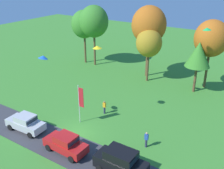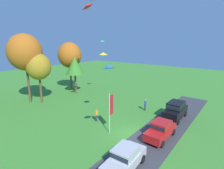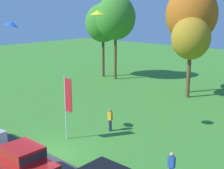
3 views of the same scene
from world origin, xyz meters
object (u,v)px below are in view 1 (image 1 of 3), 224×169
Objects in this scene: tree_left_of_center at (94,22)px; tree_far_left at (211,39)px; person_on_lawn at (146,139)px; kite_delta_high_right at (97,47)px; tree_lone_near at (149,25)px; tree_far_right at (198,55)px; kite_delta_low_drifter at (43,57)px; kite_delta_trailing_tail at (207,29)px; person_beside_suv at (104,107)px; flag_banner at (80,100)px; tree_center_back at (149,43)px; tree_right_of_center at (84,24)px; car_sedan_mid_row at (66,143)px; car_suv_far_end at (121,161)px; car_sedan_by_flagpole at (25,122)px.

tree_far_left is at bearing 2.06° from tree_left_of_center.
kite_delta_high_right is (-7.16, 1.98, 7.81)m from person_on_lawn.
tree_lone_near is 1.55× the size of tree_far_right.
kite_delta_trailing_tail is (13.11, 11.98, 2.28)m from kite_delta_low_drifter.
person_beside_suv is 17.98m from tree_far_left.
flag_banner is (-8.28, -15.41, -2.60)m from tree_far_right.
kite_delta_trailing_tail reaches higher than tree_far_left.
kite_delta_high_right is (0.28, -13.54, 2.61)m from tree_center_back.
kite_delta_high_right is (1.09, 1.91, 5.75)m from flag_banner.
tree_far_right is 7.56× the size of kite_delta_high_right.
flag_banner is at bearing -53.11° from tree_right_of_center.
kite_delta_high_right reaches higher than flag_banner.
tree_lone_near reaches higher than flag_banner.
tree_left_of_center is 2.31× the size of flag_banner.
kite_delta_low_drifter is (10.04, -19.33, 0.77)m from tree_right_of_center.
tree_lone_near is at bearing 116.04° from person_on_lawn.
person_on_lawn is at bearing -101.07° from kite_delta_trailing_tail.
tree_far_right is 7.49m from kite_delta_trailing_tail.
person_beside_suv is 0.18× the size of tree_right_of_center.
flag_banner is (-2.14, 4.98, 1.90)m from car_sedan_mid_row.
tree_lone_near is 12.00× the size of kite_delta_trailing_tail.
car_sedan_mid_row is 2.60× the size of person_on_lawn.
flag_banner reaches higher than person_beside_suv.
tree_lone_near reaches higher than tree_far_right.
tree_far_right is at bearing 59.44° from person_beside_suv.
tree_far_left is (1.13, 22.39, 6.10)m from car_suv_far_end.
person_on_lawn is (12.28, 4.49, -0.16)m from car_sedan_by_flagpole.
car_sedan_by_flagpole is at bearing -114.34° from kite_delta_low_drifter.
car_sedan_by_flagpole is 4.75× the size of kite_delta_trailing_tail.
flag_banner is 4.79× the size of kite_delta_high_right.
person_beside_suv is 20.84m from tree_right_of_center.
tree_center_back is (13.76, -1.80, -1.10)m from tree_right_of_center.
tree_center_back is 7.49m from tree_far_right.
tree_far_left is (13.18, 22.38, 6.35)m from car_sedan_by_flagpole.
tree_center_back is 0.82× the size of tree_far_left.
car_sedan_by_flagpole is 2.63× the size of person_on_lawn.
flag_banner is at bearing -117.19° from tree_far_left.
car_sedan_by_flagpole is at bearing -159.90° from person_on_lawn.
car_sedan_by_flagpole is 6.38m from flag_banner.
kite_delta_low_drifter is (1.12, 2.48, 6.91)m from car_sedan_by_flagpole.
car_sedan_mid_row is 4.70× the size of kite_delta_trailing_tail.
person_beside_suv is at bearing -45.21° from tree_right_of_center.
tree_right_of_center is 1.33× the size of tree_far_right.
tree_right_of_center is at bearing 112.23° from car_sedan_by_flagpole.
tree_lone_near is (12.72, 0.03, 1.19)m from tree_right_of_center.
car_sedan_mid_row is 8.21m from person_beside_suv.
kite_delta_trailing_tail is at bearing -30.60° from tree_center_back.
car_sedan_by_flagpole is at bearing -134.55° from kite_delta_trailing_tail.
tree_far_left reaches higher than person_beside_suv.
tree_center_back is (-1.33, 20.43, 5.04)m from car_sedan_mid_row.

